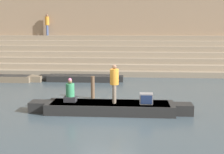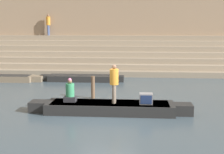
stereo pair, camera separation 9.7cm
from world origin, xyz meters
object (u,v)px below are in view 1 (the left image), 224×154
person_on_steps (47,23)px  mooring_post (93,87)px  tv_set (146,99)px  rowboat_main (110,107)px  moored_boat_shore (81,78)px  person_standing (114,81)px  person_rowing (70,92)px

person_on_steps → mooring_post: bearing=150.9°
tv_set → mooring_post: size_ratio=0.48×
mooring_post → rowboat_main: bearing=-67.3°
tv_set → moored_boat_shore: size_ratio=0.10×
tv_set → moored_boat_shore: (-4.03, 7.52, -0.46)m
person_standing → person_rowing: size_ratio=1.59×
rowboat_main → moored_boat_shore: rowboat_main is taller
moored_boat_shore → person_on_steps: (-3.91, 6.19, 3.62)m
person_standing → mooring_post: (-1.26, 2.59, -0.81)m
rowboat_main → person_on_steps: size_ratio=3.87×
rowboat_main → person_on_steps: (-6.42, 13.63, 3.59)m
person_standing → tv_set: person_standing is taller
person_standing → tv_set: 1.52m
rowboat_main → mooring_post: size_ratio=6.07×
person_standing → person_rowing: person_standing is taller
rowboat_main → mooring_post: bearing=111.4°
rowboat_main → person_rowing: bearing=176.7°
moored_boat_shore → person_on_steps: bearing=125.9°
moored_boat_shore → mooring_post: size_ratio=4.92×
mooring_post → person_rowing: bearing=-104.2°
mooring_post → person_on_steps: person_on_steps is taller
tv_set → person_on_steps: 16.16m
person_rowing → person_on_steps: (-4.71, 13.57, 2.99)m
person_rowing → mooring_post: 2.61m
tv_set → person_on_steps: person_on_steps is taller
person_rowing → tv_set: person_rowing is taller
tv_set → person_on_steps: size_ratio=0.30×
person_rowing → person_on_steps: person_on_steps is taller
person_standing → person_on_steps: (-6.60, 13.64, 2.45)m
tv_set → person_rowing: bearing=179.2°
person_rowing → moored_boat_shore: person_rowing is taller
person_standing → person_rowing: (-1.90, 0.07, -0.53)m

